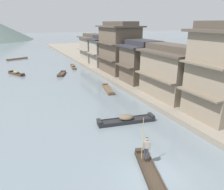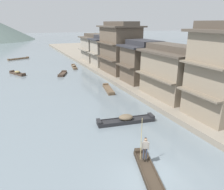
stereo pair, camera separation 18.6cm
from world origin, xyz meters
name	(u,v)px [view 1 (the left image)]	position (x,y,z in m)	size (l,w,h in m)	color
ground_plane	(155,178)	(0.00, 0.00, 0.00)	(400.00, 400.00, 0.00)	slate
riverbank_right	(132,67)	(15.35, 30.00, 0.29)	(18.00, 110.00, 0.57)	gray
boat_foreground_poled	(151,175)	(-0.23, 0.11, 0.16)	(2.41, 5.28, 0.48)	#33281E
boatman_person	(146,146)	(0.12, 1.35, 1.48)	(0.53, 0.36, 3.04)	black
boat_moored_nearest	(16,73)	(-6.99, 33.51, 0.26)	(2.79, 4.13, 0.73)	#423328
boat_moored_second	(17,59)	(-6.31, 51.99, 0.14)	(5.34, 2.88, 0.43)	brown
boat_moored_third	(62,74)	(0.54, 29.86, 0.17)	(2.35, 3.68, 0.49)	#423328
boat_moored_far	(73,67)	(4.24, 35.60, 0.20)	(1.50, 4.84, 0.61)	brown
boat_midriver_drifting	(108,89)	(4.52, 17.72, 0.15)	(1.81, 4.68, 0.45)	brown
boat_midriver_upstream	(126,120)	(2.00, 7.59, 0.28)	(5.70, 1.96, 0.83)	#232326
house_waterfront_nearest	(222,72)	(9.97, 4.30, 4.89)	(5.75, 5.62, 8.74)	gray
house_waterfront_second	(173,71)	(10.13, 11.06, 3.57)	(6.06, 7.93, 6.14)	gray
house_waterfront_tall	(142,61)	(10.46, 18.36, 3.59)	(6.72, 5.41, 6.14)	brown
house_waterfront_narrow	(119,48)	(10.11, 25.56, 4.87)	(6.04, 8.11, 8.74)	brown
house_waterfront_far	(105,51)	(10.28, 32.61, 3.59)	(6.37, 5.43, 6.14)	gray
house_waterfront_end	(95,48)	(10.39, 38.87, 3.57)	(6.58, 7.09, 6.14)	gray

